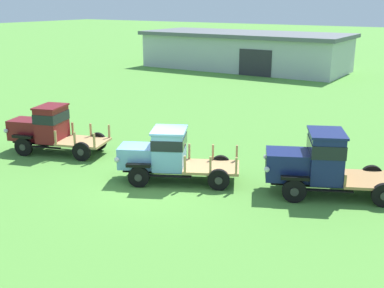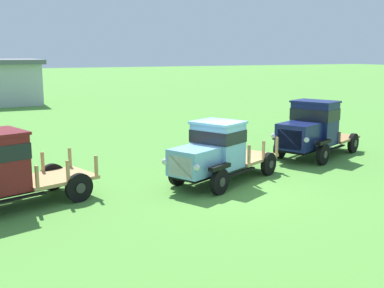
{
  "view_description": "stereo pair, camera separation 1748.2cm",
  "coord_description": "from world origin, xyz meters",
  "px_view_note": "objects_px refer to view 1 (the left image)",
  "views": [
    {
      "loc": [
        10.12,
        -13.63,
        6.68
      ],
      "look_at": [
        -0.0,
        2.41,
        1.0
      ],
      "focal_mm": 45.0,
      "sensor_mm": 36.0,
      "label": 1
    },
    {
      "loc": [
        -7.17,
        -12.85,
        4.24
      ],
      "look_at": [
        -0.0,
        2.41,
        1.0
      ],
      "focal_mm": 45.0,
      "sensor_mm": 36.0,
      "label": 2
    }
  ],
  "objects_px": {
    "farm_shed": "(245,51)",
    "vintage_truck_foreground_near": "(48,128)",
    "vintage_truck_midrow_center": "(318,162)",
    "vintage_truck_second_in_line": "(166,154)"
  },
  "relations": [
    {
      "from": "farm_shed",
      "to": "vintage_truck_foreground_near",
      "type": "distance_m",
      "value": 30.27
    },
    {
      "from": "farm_shed",
      "to": "vintage_truck_midrow_center",
      "type": "relative_size",
      "value": 4.11
    },
    {
      "from": "farm_shed",
      "to": "vintage_truck_foreground_near",
      "type": "bearing_deg",
      "value": -80.7
    },
    {
      "from": "vintage_truck_second_in_line",
      "to": "vintage_truck_midrow_center",
      "type": "distance_m",
      "value": 5.62
    },
    {
      "from": "farm_shed",
      "to": "vintage_truck_foreground_near",
      "type": "xyz_separation_m",
      "value": [
        4.89,
        -29.86,
        -0.72
      ]
    },
    {
      "from": "farm_shed",
      "to": "vintage_truck_second_in_line",
      "type": "xyz_separation_m",
      "value": [
        11.51,
        -29.96,
        -0.77
      ]
    },
    {
      "from": "vintage_truck_midrow_center",
      "to": "farm_shed",
      "type": "bearing_deg",
      "value": 120.86
    },
    {
      "from": "farm_shed",
      "to": "vintage_truck_second_in_line",
      "type": "bearing_deg",
      "value": -68.98
    },
    {
      "from": "farm_shed",
      "to": "vintage_truck_midrow_center",
      "type": "distance_m",
      "value": 32.82
    },
    {
      "from": "farm_shed",
      "to": "vintage_truck_second_in_line",
      "type": "relative_size",
      "value": 4.25
    }
  ]
}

